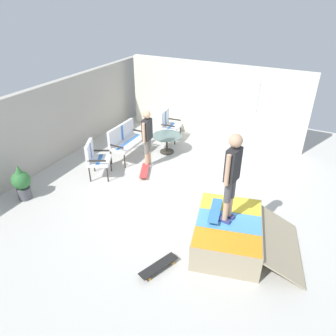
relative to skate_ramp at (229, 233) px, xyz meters
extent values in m
cube|color=beige|center=(1.09, 1.68, -0.35)|extent=(12.00, 12.00, 0.10)
cube|color=#ADA89E|center=(1.09, 5.68, 0.83)|extent=(9.00, 0.20, 2.25)
cube|color=silver|center=(4.89, 2.18, 0.93)|extent=(0.20, 6.00, 2.46)
cube|color=silver|center=(4.78, 1.28, 1.05)|extent=(0.03, 1.10, 1.40)
cube|color=tan|center=(-0.01, 0.03, -0.01)|extent=(1.97, 1.63, 0.58)
cube|color=orange|center=(-0.56, -0.10, 0.29)|extent=(0.83, 1.31, 0.01)
cube|color=#4C99D8|center=(-0.01, 0.03, 0.29)|extent=(0.83, 1.31, 0.01)
cube|color=yellow|center=(0.55, 0.17, 0.29)|extent=(0.83, 1.31, 0.01)
cylinder|color=#B2B2B7|center=(-0.15, 0.62, 0.26)|extent=(1.61, 0.44, 0.05)
cube|color=tan|center=(0.23, -0.93, -0.03)|extent=(1.82, 1.21, 0.48)
cylinder|color=#2D2823|center=(1.63, 3.58, -0.08)|extent=(0.04, 0.04, 0.44)
cylinder|color=#2D2823|center=(2.80, 3.59, -0.08)|extent=(0.04, 0.04, 0.44)
cylinder|color=#2D2823|center=(1.63, 4.05, -0.08)|extent=(0.04, 0.04, 0.44)
cylinder|color=#2D2823|center=(2.80, 4.06, -0.08)|extent=(0.04, 0.04, 0.44)
cube|color=silver|center=(2.21, 3.82, 0.18)|extent=(1.25, 0.56, 0.08)
cube|color=#3872C6|center=(2.21, 3.82, 0.22)|extent=(1.21, 0.11, 0.00)
cube|color=silver|center=(2.21, 4.05, 0.47)|extent=(1.25, 0.09, 0.50)
cube|color=#3872C6|center=(2.21, 4.05, 0.47)|extent=(0.10, 0.08, 0.46)
cube|color=#2D2823|center=(1.61, 3.81, 0.34)|extent=(0.04, 0.47, 0.04)
cube|color=#2D2823|center=(2.82, 3.82, 0.34)|extent=(0.04, 0.47, 0.04)
cylinder|color=#2D2823|center=(3.65, 2.99, -0.08)|extent=(0.04, 0.04, 0.44)
cylinder|color=#2D2823|center=(4.19, 3.04, -0.08)|extent=(0.04, 0.04, 0.44)
cylinder|color=#2D2823|center=(3.61, 3.46, -0.08)|extent=(0.04, 0.04, 0.44)
cylinder|color=#2D2823|center=(4.15, 3.51, -0.08)|extent=(0.04, 0.04, 0.44)
cube|color=silver|center=(3.90, 3.25, 0.18)|extent=(0.67, 0.60, 0.08)
cube|color=#3872C6|center=(3.90, 3.25, 0.22)|extent=(0.59, 0.15, 0.00)
cube|color=silver|center=(3.88, 3.48, 0.47)|extent=(0.62, 0.14, 0.50)
cube|color=#3872C6|center=(3.88, 3.48, 0.47)|extent=(0.11, 0.09, 0.46)
cube|color=#2D2823|center=(3.61, 3.22, 0.34)|extent=(0.08, 0.47, 0.04)
cube|color=#2D2823|center=(4.19, 3.27, 0.34)|extent=(0.08, 0.47, 0.04)
cylinder|color=#2D2823|center=(0.81, 3.57, -0.08)|extent=(0.04, 0.04, 0.44)
cylinder|color=#2D2823|center=(1.29, 3.81, -0.08)|extent=(0.04, 0.04, 0.44)
cylinder|color=#2D2823|center=(0.60, 3.99, -0.08)|extent=(0.04, 0.04, 0.44)
cylinder|color=#2D2823|center=(1.08, 4.23, -0.08)|extent=(0.04, 0.04, 0.44)
cube|color=silver|center=(0.94, 3.90, 0.18)|extent=(0.80, 0.77, 0.08)
cube|color=#3872C6|center=(0.94, 3.90, 0.22)|extent=(0.56, 0.35, 0.00)
cube|color=silver|center=(0.84, 4.11, 0.47)|extent=(0.59, 0.35, 0.50)
cube|color=#3872C6|center=(0.84, 4.11, 0.47)|extent=(0.13, 0.12, 0.46)
cube|color=#2D2823|center=(0.68, 3.77, 0.34)|extent=(0.25, 0.44, 0.04)
cube|color=#2D2823|center=(1.20, 4.03, 0.34)|extent=(0.25, 0.44, 0.04)
cylinder|color=#2D2823|center=(3.05, 2.96, -0.02)|extent=(0.06, 0.06, 0.55)
cylinder|color=#2D2823|center=(3.05, 2.96, -0.28)|extent=(0.44, 0.44, 0.03)
cylinder|color=slate|center=(3.05, 2.96, 0.26)|extent=(0.90, 0.90, 0.02)
cube|color=silver|center=(1.95, 3.04, -0.27)|extent=(0.12, 0.25, 0.05)
cylinder|color=tan|center=(1.95, 3.04, -0.05)|extent=(0.10, 0.10, 0.40)
cylinder|color=slate|center=(1.95, 3.04, 0.35)|extent=(0.13, 0.13, 0.40)
cube|color=silver|center=(2.12, 3.05, -0.27)|extent=(0.12, 0.25, 0.05)
cylinder|color=tan|center=(2.12, 3.05, -0.05)|extent=(0.10, 0.10, 0.40)
cylinder|color=slate|center=(2.12, 3.05, 0.35)|extent=(0.13, 0.13, 0.40)
cube|color=#262628|center=(2.03, 3.04, 0.84)|extent=(0.33, 0.20, 0.59)
sphere|color=tan|center=(2.03, 3.04, 1.27)|extent=(0.22, 0.22, 0.22)
cylinder|color=tan|center=(1.83, 3.03, 0.82)|extent=(0.08, 0.08, 0.56)
cylinder|color=tan|center=(2.23, 3.06, 0.82)|extent=(0.08, 0.08, 0.56)
cube|color=navy|center=(0.11, 0.08, 0.32)|extent=(0.15, 0.25, 0.05)
cylinder|color=tan|center=(0.11, 0.08, 0.56)|extent=(0.10, 0.10, 0.42)
cylinder|color=#4C4C51|center=(0.11, 0.08, 0.99)|extent=(0.13, 0.13, 0.42)
cube|color=navy|center=(-0.06, 0.11, 0.32)|extent=(0.15, 0.25, 0.05)
cylinder|color=tan|center=(-0.06, 0.11, 0.56)|extent=(0.10, 0.10, 0.42)
cylinder|color=#4C4C51|center=(-0.06, 0.11, 0.99)|extent=(0.13, 0.13, 0.42)
cube|color=#262628|center=(0.02, 0.10, 1.51)|extent=(0.35, 0.23, 0.63)
sphere|color=tan|center=(0.02, 0.10, 1.98)|extent=(0.24, 0.24, 0.24)
cylinder|color=tan|center=(0.22, 0.06, 1.49)|extent=(0.08, 0.08, 0.60)
cylinder|color=tan|center=(-0.17, 0.13, 1.49)|extent=(0.08, 0.08, 0.60)
cube|color=#B23838|center=(1.61, 2.92, -0.20)|extent=(0.81, 0.51, 0.02)
cylinder|color=gold|center=(1.90, 2.96, -0.27)|extent=(0.06, 0.05, 0.06)
cylinder|color=gold|center=(1.84, 3.11, -0.27)|extent=(0.06, 0.05, 0.06)
cylinder|color=gold|center=(1.39, 2.73, -0.27)|extent=(0.06, 0.05, 0.06)
cylinder|color=gold|center=(1.33, 2.88, -0.27)|extent=(0.06, 0.05, 0.06)
cube|color=black|center=(-1.21, 0.93, -0.20)|extent=(0.82, 0.48, 0.02)
cylinder|color=gold|center=(-0.98, 0.75, -0.27)|extent=(0.06, 0.05, 0.06)
cylinder|color=gold|center=(-0.92, 0.90, -0.27)|extent=(0.06, 0.05, 0.06)
cylinder|color=gold|center=(-1.50, 0.96, -0.27)|extent=(0.06, 0.05, 0.06)
cylinder|color=gold|center=(-1.44, 1.11, -0.27)|extent=(0.06, 0.05, 0.06)
cube|color=#3372B2|center=(0.07, 0.35, 0.39)|extent=(0.82, 0.36, 0.01)
cylinder|color=silver|center=(0.36, 0.33, 0.33)|extent=(0.06, 0.04, 0.06)
cylinder|color=silver|center=(0.32, 0.48, 0.33)|extent=(0.06, 0.04, 0.06)
cylinder|color=silver|center=(-0.19, 0.21, 0.33)|extent=(0.06, 0.04, 0.06)
cylinder|color=silver|center=(-0.22, 0.37, 0.33)|extent=(0.06, 0.04, 0.06)
cylinder|color=#515156|center=(-0.73, 4.92, -0.15)|extent=(0.32, 0.32, 0.30)
sphere|color=#2D6B33|center=(-0.73, 4.92, 0.22)|extent=(0.44, 0.44, 0.44)
cone|color=#2D6B33|center=(-0.73, 4.92, 0.48)|extent=(0.24, 0.24, 0.28)
camera|label=1|loc=(-4.72, -1.06, 4.21)|focal=33.43mm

